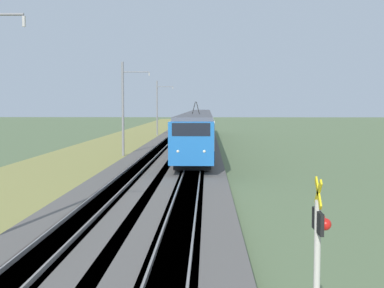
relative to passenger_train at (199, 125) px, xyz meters
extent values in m
cube|color=#605B56|center=(-4.94, 3.88, -2.19)|extent=(240.00, 4.40, 0.30)
cube|color=#605B56|center=(-4.94, 0.00, -2.19)|extent=(240.00, 4.40, 0.30)
cube|color=#4C4238|center=(-4.94, 3.88, -2.19)|extent=(240.00, 1.57, 0.30)
cube|color=gray|center=(-4.94, 4.41, -1.96)|extent=(240.00, 0.07, 0.15)
cube|color=gray|center=(-4.94, 3.35, -1.96)|extent=(240.00, 0.07, 0.15)
cube|color=#4C4238|center=(-4.94, 0.00, -2.19)|extent=(240.00, 1.57, 0.30)
cube|color=gray|center=(-4.94, 0.53, -1.96)|extent=(240.00, 0.07, 0.15)
cube|color=gray|center=(-4.94, -0.53, -1.96)|extent=(240.00, 0.07, 0.15)
cube|color=#99934C|center=(-4.94, 10.01, -2.28)|extent=(240.00, 8.64, 0.12)
cube|color=blue|center=(-29.13, 0.00, -0.01)|extent=(1.87, 2.81, 2.66)
cube|color=black|center=(-29.41, 0.00, 0.89)|extent=(1.34, 2.34, 0.80)
sphere|color=#F2EAC6|center=(-30.02, 0.80, -0.44)|extent=(0.20, 0.20, 0.20)
sphere|color=#F2EAC6|center=(-30.02, -0.80, -0.44)|extent=(0.20, 0.20, 0.20)
cube|color=navy|center=(-19.39, 0.00, -0.97)|extent=(17.62, 2.93, 0.75)
cube|color=silver|center=(-19.39, 0.00, 0.37)|extent=(17.62, 2.93, 1.92)
cube|color=black|center=(-19.39, 0.00, 0.52)|extent=(16.21, 2.95, 0.81)
cube|color=#515156|center=(-19.39, 0.00, 1.45)|extent=(17.62, 2.69, 0.25)
cube|color=black|center=(-19.39, 0.00, -1.61)|extent=(16.74, 2.49, 0.55)
cylinder|color=black|center=(-26.40, 0.53, -1.46)|extent=(0.86, 0.12, 0.86)
cylinder|color=black|center=(-26.40, -0.53, -1.46)|extent=(0.86, 0.12, 0.86)
cube|color=navy|center=(-0.23, 0.00, -0.97)|extent=(19.49, 2.93, 0.75)
cube|color=silver|center=(-0.23, 0.00, 0.37)|extent=(19.49, 2.93, 1.92)
cube|color=black|center=(-0.23, 0.00, 0.52)|extent=(17.93, 2.95, 0.81)
cube|color=#515156|center=(-0.23, 0.00, 1.45)|extent=(19.49, 2.69, 0.25)
cube|color=black|center=(-0.23, 0.00, -1.61)|extent=(18.51, 2.49, 0.55)
cube|color=navy|center=(19.85, 0.00, -0.97)|extent=(19.49, 2.93, 0.75)
cube|color=silver|center=(19.85, 0.00, 0.37)|extent=(19.49, 2.93, 1.92)
cube|color=black|center=(19.85, 0.00, 0.52)|extent=(17.93, 2.95, 0.81)
cube|color=#515156|center=(19.85, 0.00, 1.45)|extent=(19.49, 2.69, 0.25)
cube|color=black|center=(19.85, 0.00, -1.61)|extent=(18.51, 2.49, 0.55)
cylinder|color=black|center=(-16.75, 0.17, 2.13)|extent=(0.06, 0.33, 1.08)
cylinder|color=black|center=(-16.75, -0.18, 2.13)|extent=(0.06, 0.33, 1.08)
cube|color=black|center=(-26.40, 0.00, -2.34)|extent=(0.10, 0.10, 0.00)
cube|color=black|center=(-53.72, -2.82, 0.47)|extent=(0.70, 0.06, 0.36)
sphere|color=red|center=(-53.49, -2.89, 0.47)|extent=(0.20, 0.20, 0.20)
sphere|color=red|center=(-53.94, -2.89, 0.47)|extent=(0.20, 0.20, 0.20)
cube|color=yellow|center=(-53.72, -2.82, 0.94)|extent=(0.49, 0.03, 0.49)
cube|color=yellow|center=(-53.72, -2.82, 0.94)|extent=(0.49, 0.03, 0.49)
cylinder|color=#B2ADA8|center=(-47.14, 4.24, 4.75)|extent=(0.10, 0.10, 0.30)
cylinder|color=slate|center=(-14.42, 6.64, 1.95)|extent=(0.22, 0.22, 8.57)
cylinder|color=slate|center=(-14.42, 5.44, 5.34)|extent=(0.08, 2.40, 0.08)
cylinder|color=#B2ADA8|center=(-14.42, 4.24, 5.14)|extent=(0.10, 0.10, 0.30)
cylinder|color=slate|center=(18.31, 6.64, 1.86)|extent=(0.22, 0.22, 8.39)
cylinder|color=slate|center=(18.31, 5.44, 5.15)|extent=(0.08, 2.40, 0.08)
cylinder|color=#B2ADA8|center=(18.31, 4.24, 4.95)|extent=(0.10, 0.10, 0.30)
camera|label=1|loc=(-62.42, -1.00, 2.37)|focal=50.00mm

